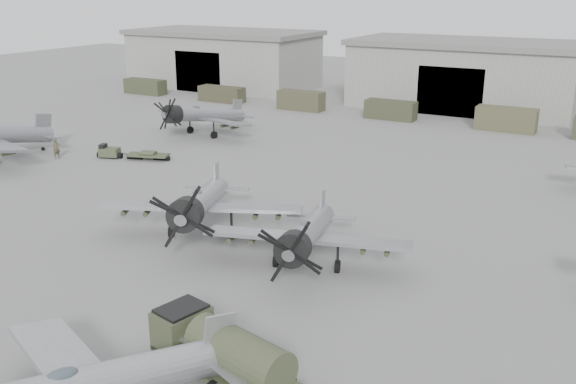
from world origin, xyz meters
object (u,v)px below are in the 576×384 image
aircraft_mid_2 (306,235)px  tug_trailer (124,153)px  aircraft_mid_1 (200,203)px  aircraft_far_0 (200,115)px  ground_crew (56,149)px  fuel_tanker (222,349)px

aircraft_mid_2 → tug_trailer: 29.55m
aircraft_mid_1 → tug_trailer: bearing=120.5°
aircraft_mid_1 → aircraft_far_0: 29.35m
aircraft_far_0 → tug_trailer: (-0.73, -11.08, -1.77)m
aircraft_far_0 → ground_crew: size_ratio=6.67×
fuel_tanker → ground_crew: (-33.71, 21.85, -0.60)m
fuel_tanker → ground_crew: 40.18m
aircraft_mid_1 → aircraft_mid_2: bearing=-31.6°
aircraft_far_0 → tug_trailer: aircraft_far_0 is taller
aircraft_mid_2 → fuel_tanker: 11.49m
tug_trailer → ground_crew: size_ratio=3.54×
ground_crew → aircraft_far_0: bearing=-6.8°
aircraft_mid_1 → aircraft_mid_2: size_ratio=1.07×
fuel_tanker → tug_trailer: (-28.19, 24.88, -1.04)m
fuel_tanker → aircraft_mid_1: bearing=143.0°
aircraft_mid_1 → ground_crew: bearing=133.3°
tug_trailer → aircraft_far_0: bearing=67.6°
aircraft_far_0 → tug_trailer: size_ratio=1.88×
aircraft_far_0 → ground_crew: bearing=-102.4°
aircraft_mid_2 → fuel_tanker: bearing=-96.1°
fuel_tanker → ground_crew: fuel_tanker is taller
aircraft_mid_2 → ground_crew: 33.45m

